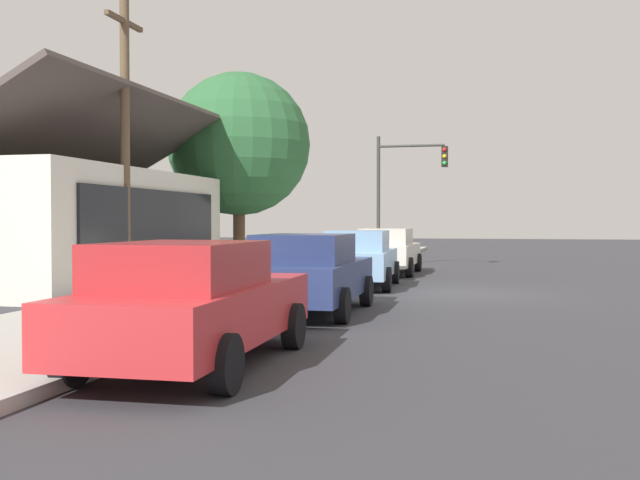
{
  "coord_description": "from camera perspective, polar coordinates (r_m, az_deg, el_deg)",
  "views": [
    {
      "loc": [
        -19.27,
        -1.05,
        1.85
      ],
      "look_at": [
        -2.85,
        2.88,
        1.42
      ],
      "focal_mm": 41.93,
      "sensor_mm": 36.0,
      "label": 1
    }
  ],
  "objects": [
    {
      "name": "ground_plane",
      "position": [
        19.39,
        10.33,
        -4.03
      ],
      "size": [
        120.0,
        120.0,
        0.0
      ],
      "primitive_type": "plane",
      "color": "#38383D"
    },
    {
      "name": "fire_hydrant_red",
      "position": [
        23.37,
        0.46,
        -1.85
      ],
      "size": [
        0.22,
        0.22,
        0.71
      ],
      "color": "red",
      "rests_on": "sidewalk_curb"
    },
    {
      "name": "traffic_light_main",
      "position": [
        29.65,
        6.51,
        4.63
      ],
      "size": [
        0.37,
        2.79,
        5.2
      ],
      "color": "#383833",
      "rests_on": "ground"
    },
    {
      "name": "car_navy",
      "position": [
        14.87,
        -0.89,
        -2.51
      ],
      "size": [
        4.62,
        2.16,
        1.59
      ],
      "rotation": [
        0.0,
        0.0,
        0.02
      ],
      "color": "navy",
      "rests_on": "ground"
    },
    {
      "name": "utility_pole_wooden",
      "position": [
        19.76,
        -14.65,
        7.46
      ],
      "size": [
        1.8,
        0.24,
        7.5
      ],
      "color": "brown",
      "rests_on": "ground"
    },
    {
      "name": "shade_tree",
      "position": [
        27.93,
        -6.21,
        7.25
      ],
      "size": [
        5.26,
        5.26,
        7.31
      ],
      "color": "brown",
      "rests_on": "ground"
    },
    {
      "name": "car_ivory",
      "position": [
        26.02,
        5.19,
        -0.82
      ],
      "size": [
        4.83,
        2.05,
        1.59
      ],
      "rotation": [
        0.0,
        0.0,
        0.01
      ],
      "color": "silver",
      "rests_on": "ground"
    },
    {
      "name": "car_cherry",
      "position": [
        9.57,
        -9.65,
        -4.74
      ],
      "size": [
        4.77,
        2.1,
        1.59
      ],
      "rotation": [
        0.0,
        0.0,
        0.02
      ],
      "color": "red",
      "rests_on": "ground"
    },
    {
      "name": "car_skyblue",
      "position": [
        20.7,
        3.02,
        -1.4
      ],
      "size": [
        4.57,
        2.16,
        1.59
      ],
      "rotation": [
        0.0,
        0.0,
        0.06
      ],
      "color": "#8CB7E0",
      "rests_on": "ground"
    },
    {
      "name": "sidewalk_curb",
      "position": [
        20.46,
        -5.56,
        -3.5
      ],
      "size": [
        60.0,
        4.2,
        0.16
      ],
      "primitive_type": "cube",
      "color": "#B2AFA8",
      "rests_on": "ground"
    },
    {
      "name": "storefront_building",
      "position": [
        23.02,
        -21.03,
        1.21
      ],
      "size": [
        10.45,
        7.94,
        5.42
      ],
      "color": "silver",
      "rests_on": "ground"
    }
  ]
}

